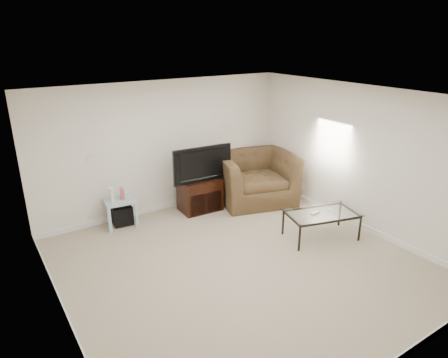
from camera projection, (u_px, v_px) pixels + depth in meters
floor at (240, 264)px, 6.04m from camera, size 5.00×5.00×0.00m
ceiling at (243, 97)px, 5.18m from camera, size 5.00×5.00×0.00m
wall_back at (164, 147)px, 7.57m from camera, size 5.00×0.02×2.50m
wall_left at (54, 233)px, 4.32m from camera, size 0.02×5.00×2.50m
wall_right at (358, 158)px, 6.90m from camera, size 0.02×5.00×2.50m
plate_back at (90, 159)px, 6.84m from camera, size 0.12×0.02×0.12m
plate_right_switch at (294, 139)px, 8.15m from camera, size 0.02×0.09×0.13m
plate_right_outlet at (302, 187)px, 8.24m from camera, size 0.02×0.08×0.12m
tv_stand at (200, 194)px, 7.79m from camera, size 0.80×0.57×0.64m
dvd_player at (201, 185)px, 7.68m from camera, size 0.47×0.34×0.06m
television at (200, 163)px, 7.54m from camera, size 1.11×0.29×0.68m
side_table at (120, 212)px, 7.20m from camera, size 0.58×0.58×0.50m
subwoofer at (122, 215)px, 7.26m from camera, size 0.37×0.37×0.34m
game_console at (111, 195)px, 7.01m from camera, size 0.06×0.17×0.23m
game_case at (122, 194)px, 7.09m from camera, size 0.07×0.15×0.20m
recliner at (255, 170)px, 8.13m from camera, size 1.74×1.38×1.33m
coffee_table at (321, 225)px, 6.75m from camera, size 1.34×0.98×0.47m
remote at (315, 213)px, 6.61m from camera, size 0.19×0.08×0.02m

